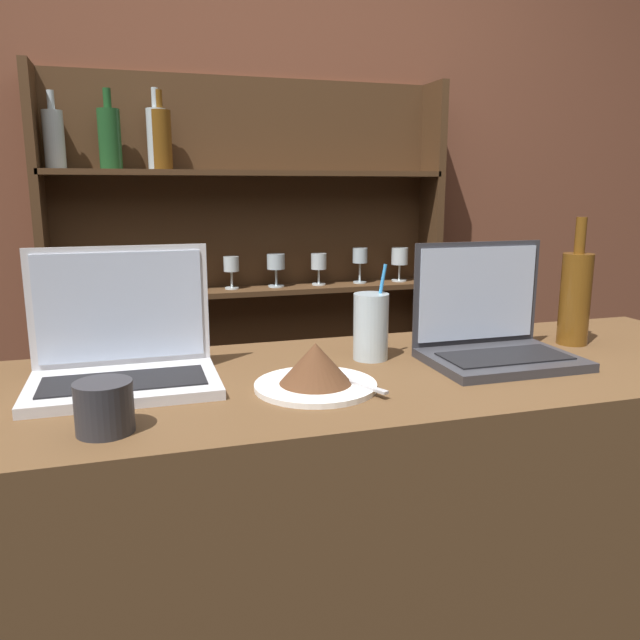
{
  "coord_description": "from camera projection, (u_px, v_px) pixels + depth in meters",
  "views": [
    {
      "loc": [
        -0.41,
        -0.8,
        1.34
      ],
      "look_at": [
        -0.07,
        0.31,
        1.1
      ],
      "focal_mm": 35.0,
      "sensor_mm": 36.0,
      "label": 1
    }
  ],
  "objects": [
    {
      "name": "laptop_near",
      "position": [
        123.0,
        353.0,
        1.11
      ],
      "size": [
        0.32,
        0.21,
        0.24
      ],
      "color": "silver",
      "rests_on": "bar_counter"
    },
    {
      "name": "cake_plate",
      "position": [
        316.0,
        370.0,
        1.09
      ],
      "size": [
        0.22,
        0.22,
        0.08
      ],
      "color": "white",
      "rests_on": "bar_counter"
    },
    {
      "name": "back_shelf",
      "position": [
        247.0,
        297.0,
        2.41
      ],
      "size": [
        1.49,
        0.18,
        1.74
      ],
      "color": "#472D19",
      "rests_on": "ground_plane"
    },
    {
      "name": "water_glass",
      "position": [
        371.0,
        326.0,
        1.27
      ],
      "size": [
        0.07,
        0.07,
        0.2
      ],
      "color": "silver",
      "rests_on": "bar_counter"
    },
    {
      "name": "coffee_cup",
      "position": [
        104.0,
        407.0,
        0.89
      ],
      "size": [
        0.08,
        0.08,
        0.08
      ],
      "color": "#2D2D33",
      "rests_on": "bar_counter"
    },
    {
      "name": "bar_counter",
      "position": [
        358.0,
        601.0,
        1.3
      ],
      "size": [
        1.75,
        0.56,
        1.0
      ],
      "color": "brown",
      "rests_on": "ground_plane"
    },
    {
      "name": "back_wall",
      "position": [
        238.0,
        185.0,
        2.4
      ],
      "size": [
        7.0,
        0.06,
        2.7
      ],
      "color": "brown",
      "rests_on": "ground_plane"
    },
    {
      "name": "wine_bottle_amber",
      "position": [
        575.0,
        296.0,
        1.38
      ],
      "size": [
        0.07,
        0.07,
        0.28
      ],
      "color": "brown",
      "rests_on": "bar_counter"
    },
    {
      "name": "laptop_far",
      "position": [
        492.0,
        334.0,
        1.27
      ],
      "size": [
        0.29,
        0.21,
        0.24
      ],
      "color": "#333338",
      "rests_on": "bar_counter"
    }
  ]
}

